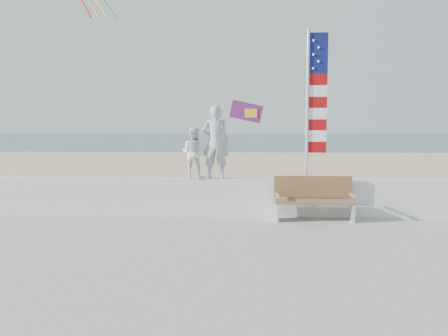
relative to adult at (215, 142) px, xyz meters
The scene contains 9 objects.
ground 2.80m from the adult, 89.56° to the right, with size 220.00×220.00×0.00m, color #2E4B5C.
sand 7.26m from the adult, 89.87° to the left, with size 90.00×40.00×0.08m, color tan.
boardwalk 6.27m from the adult, 89.85° to the right, with size 50.00×12.40×0.10m, color #A4A49F.
seawall 1.33m from the adult, ahead, with size 30.00×0.35×0.90m, color silver.
adult is the anchor object (origin of this frame).
child 0.59m from the adult, behind, with size 0.60×0.47×1.23m, color white.
bench 2.66m from the adult, 11.20° to the right, with size 1.80×0.57×1.00m.
flag 2.52m from the adult, ahead, with size 0.50×0.08×3.50m.
parafoil_kite 3.87m from the adult, 78.38° to the left, with size 1.08×0.31×0.74m.
Camera 1 is at (0.71, -9.32, 2.39)m, focal length 38.00 mm.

